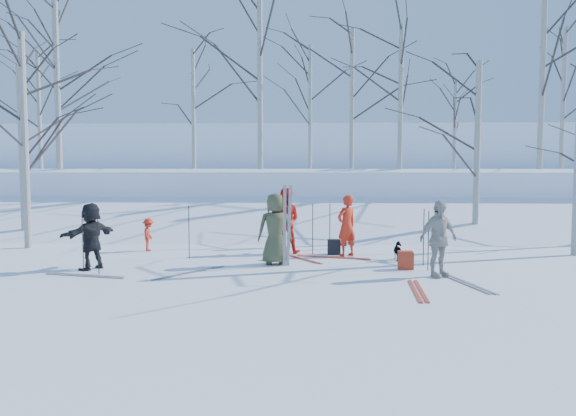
{
  "coord_description": "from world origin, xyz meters",
  "views": [
    {
      "loc": [
        0.55,
        -12.38,
        2.36
      ],
      "look_at": [
        0.0,
        1.5,
        1.3
      ],
      "focal_mm": 35.0,
      "sensor_mm": 36.0,
      "label": 1
    }
  ],
  "objects_px": {
    "backpack_red": "(405,260)",
    "backpack_grey": "(407,261)",
    "skier_grey_west": "(91,236)",
    "skier_red_north": "(347,226)",
    "skier_redor_behind": "(285,221)",
    "skier_cream_east": "(438,239)",
    "dog": "(399,251)",
    "skier_olive_center": "(275,229)",
    "backpack_dark": "(334,247)",
    "skier_red_seated": "(149,235)"
  },
  "relations": [
    {
      "from": "dog",
      "to": "backpack_grey",
      "type": "distance_m",
      "value": 1.17
    },
    {
      "from": "backpack_red",
      "to": "backpack_grey",
      "type": "relative_size",
      "value": 1.11
    },
    {
      "from": "skier_redor_behind",
      "to": "backpack_red",
      "type": "height_order",
      "value": "skier_redor_behind"
    },
    {
      "from": "skier_cream_east",
      "to": "skier_grey_west",
      "type": "relative_size",
      "value": 1.07
    },
    {
      "from": "skier_olive_center",
      "to": "dog",
      "type": "height_order",
      "value": "skier_olive_center"
    },
    {
      "from": "skier_olive_center",
      "to": "skier_red_north",
      "type": "distance_m",
      "value": 2.21
    },
    {
      "from": "skier_olive_center",
      "to": "dog",
      "type": "xyz_separation_m",
      "value": [
        3.04,
        0.68,
        -0.62
      ]
    },
    {
      "from": "skier_red_north",
      "to": "skier_redor_behind",
      "type": "bearing_deg",
      "value": -54.37
    },
    {
      "from": "backpack_red",
      "to": "backpack_grey",
      "type": "distance_m",
      "value": 0.05
    },
    {
      "from": "skier_grey_west",
      "to": "backpack_grey",
      "type": "height_order",
      "value": "skier_grey_west"
    },
    {
      "from": "skier_red_seated",
      "to": "backpack_dark",
      "type": "bearing_deg",
      "value": -101.23
    },
    {
      "from": "skier_redor_behind",
      "to": "backpack_dark",
      "type": "height_order",
      "value": "skier_redor_behind"
    },
    {
      "from": "skier_redor_behind",
      "to": "skier_red_seated",
      "type": "xyz_separation_m",
      "value": [
        -3.77,
        0.16,
        -0.42
      ]
    },
    {
      "from": "skier_cream_east",
      "to": "backpack_grey",
      "type": "height_order",
      "value": "skier_cream_east"
    },
    {
      "from": "skier_red_north",
      "to": "backpack_dark",
      "type": "bearing_deg",
      "value": -77.84
    },
    {
      "from": "dog",
      "to": "skier_red_north",
      "type": "bearing_deg",
      "value": -32.67
    },
    {
      "from": "backpack_grey",
      "to": "skier_red_north",
      "type": "bearing_deg",
      "value": 124.84
    },
    {
      "from": "backpack_red",
      "to": "backpack_grey",
      "type": "height_order",
      "value": "backpack_red"
    },
    {
      "from": "skier_red_north",
      "to": "backpack_grey",
      "type": "distance_m",
      "value": 2.27
    },
    {
      "from": "skier_cream_east",
      "to": "backpack_grey",
      "type": "relative_size",
      "value": 4.28
    },
    {
      "from": "skier_grey_west",
      "to": "backpack_red",
      "type": "height_order",
      "value": "skier_grey_west"
    },
    {
      "from": "dog",
      "to": "skier_olive_center",
      "type": "bearing_deg",
      "value": 6.44
    },
    {
      "from": "skier_redor_behind",
      "to": "skier_cream_east",
      "type": "bearing_deg",
      "value": 145.21
    },
    {
      "from": "backpack_dark",
      "to": "skier_grey_west",
      "type": "bearing_deg",
      "value": -157.11
    },
    {
      "from": "skier_olive_center",
      "to": "skier_red_north",
      "type": "height_order",
      "value": "skier_olive_center"
    },
    {
      "from": "skier_olive_center",
      "to": "skier_red_north",
      "type": "bearing_deg",
      "value": -153.12
    },
    {
      "from": "skier_cream_east",
      "to": "dog",
      "type": "xyz_separation_m",
      "value": [
        -0.5,
        2.04,
        -0.58
      ]
    },
    {
      "from": "skier_red_seated",
      "to": "skier_grey_west",
      "type": "xyz_separation_m",
      "value": [
        -0.51,
        -2.74,
        0.31
      ]
    },
    {
      "from": "skier_redor_behind",
      "to": "skier_cream_east",
      "type": "xyz_separation_m",
      "value": [
        3.39,
        -3.15,
        -0.06
      ]
    },
    {
      "from": "dog",
      "to": "skier_cream_east",
      "type": "bearing_deg",
      "value": 97.63
    },
    {
      "from": "skier_olive_center",
      "to": "skier_cream_east",
      "type": "distance_m",
      "value": 3.79
    },
    {
      "from": "skier_olive_center",
      "to": "backpack_grey",
      "type": "height_order",
      "value": "skier_olive_center"
    },
    {
      "from": "skier_grey_west",
      "to": "skier_red_north",
      "type": "bearing_deg",
      "value": 140.51
    },
    {
      "from": "skier_olive_center",
      "to": "dog",
      "type": "distance_m",
      "value": 3.18
    },
    {
      "from": "skier_grey_west",
      "to": "skier_redor_behind",
      "type": "bearing_deg",
      "value": 152.09
    },
    {
      "from": "skier_olive_center",
      "to": "skier_redor_behind",
      "type": "xyz_separation_m",
      "value": [
        0.15,
        1.8,
        0.02
      ]
    },
    {
      "from": "dog",
      "to": "backpack_dark",
      "type": "bearing_deg",
      "value": -35.72
    },
    {
      "from": "skier_red_seated",
      "to": "backpack_grey",
      "type": "xyz_separation_m",
      "value": [
        6.65,
        -2.44,
        -0.26
      ]
    },
    {
      "from": "skier_redor_behind",
      "to": "dog",
      "type": "height_order",
      "value": "skier_redor_behind"
    },
    {
      "from": "skier_redor_behind",
      "to": "backpack_dark",
      "type": "distance_m",
      "value": 1.49
    },
    {
      "from": "skier_redor_behind",
      "to": "skier_red_north",
      "type": "bearing_deg",
      "value": 171.49
    },
    {
      "from": "backpack_grey",
      "to": "skier_red_seated",
      "type": "bearing_deg",
      "value": 159.83
    },
    {
      "from": "skier_cream_east",
      "to": "skier_grey_west",
      "type": "distance_m",
      "value": 7.69
    },
    {
      "from": "skier_red_north",
      "to": "skier_cream_east",
      "type": "bearing_deg",
      "value": 85.72
    },
    {
      "from": "skier_red_seated",
      "to": "backpack_red",
      "type": "bearing_deg",
      "value": -117.47
    },
    {
      "from": "backpack_dark",
      "to": "skier_red_seated",
      "type": "bearing_deg",
      "value": 175.73
    },
    {
      "from": "backpack_grey",
      "to": "skier_redor_behind",
      "type": "bearing_deg",
      "value": 141.56
    },
    {
      "from": "skier_red_north",
      "to": "backpack_grey",
      "type": "height_order",
      "value": "skier_red_north"
    },
    {
      "from": "skier_redor_behind",
      "to": "backpack_grey",
      "type": "bearing_deg",
      "value": 149.73
    },
    {
      "from": "skier_grey_west",
      "to": "backpack_red",
      "type": "bearing_deg",
      "value": 123.13
    }
  ]
}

